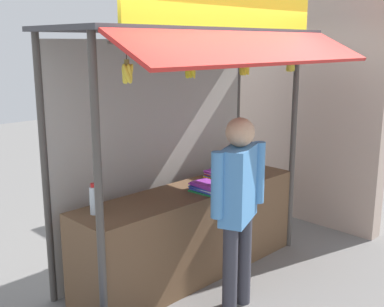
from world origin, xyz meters
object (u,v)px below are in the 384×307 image
at_px(banana_bunch_leftmost, 127,73).
at_px(banana_bunch_inner_left, 244,66).
at_px(banana_bunch_rightmost, 290,63).
at_px(vendor_person, 239,197).
at_px(banana_bunch_inner_right, 191,68).
at_px(water_bottle_front_right, 248,161).
at_px(water_bottle_far_left, 247,155).
at_px(magazine_stack_rear_center, 207,187).
at_px(magazine_stack_back_right, 222,176).
at_px(water_bottle_center, 94,200).

xyz_separation_m(banana_bunch_leftmost, banana_bunch_inner_left, (1.27, -0.00, 0.00)).
height_order(banana_bunch_leftmost, banana_bunch_rightmost, same).
bearing_deg(vendor_person, banana_bunch_inner_right, 105.60).
distance_m(water_bottle_front_right, vendor_person, 1.25).
relative_size(water_bottle_far_left, banana_bunch_inner_left, 0.89).
distance_m(water_bottle_front_right, banana_bunch_inner_left, 1.27).
distance_m(water_bottle_front_right, magazine_stack_rear_center, 0.83).
height_order(magazine_stack_back_right, banana_bunch_inner_right, banana_bunch_inner_right).
height_order(banana_bunch_rightmost, banana_bunch_inner_right, same).
bearing_deg(vendor_person, water_bottle_front_right, 12.45).
distance_m(banana_bunch_leftmost, banana_bunch_inner_left, 1.27).
relative_size(water_bottle_far_left, banana_bunch_leftmost, 0.91).
relative_size(water_bottle_center, magazine_stack_back_right, 0.82).
bearing_deg(water_bottle_center, magazine_stack_rear_center, -12.83).
bearing_deg(magazine_stack_rear_center, water_bottle_center, 167.17).
distance_m(water_bottle_center, water_bottle_front_right, 1.89).
xyz_separation_m(water_bottle_far_left, banana_bunch_rightmost, (-0.13, -0.61, 1.05)).
xyz_separation_m(banana_bunch_rightmost, banana_bunch_inner_right, (-1.37, -0.00, 0.01)).
bearing_deg(magazine_stack_back_right, magazine_stack_rear_center, -157.42).
bearing_deg(water_bottle_front_right, magazine_stack_rear_center, -167.68).
relative_size(water_bottle_center, banana_bunch_inner_right, 0.98).
height_order(water_bottle_center, water_bottle_front_right, water_bottle_front_right).
xyz_separation_m(water_bottle_far_left, vendor_person, (-1.25, -0.92, 0.02)).
xyz_separation_m(banana_bunch_inner_left, banana_bunch_inner_right, (-0.66, 0.00, 0.01)).
xyz_separation_m(magazine_stack_rear_center, vendor_person, (-0.21, -0.54, 0.08)).
distance_m(water_bottle_far_left, water_bottle_front_right, 0.31).
bearing_deg(banana_bunch_rightmost, magazine_stack_rear_center, 165.59).
height_order(banana_bunch_leftmost, banana_bunch_inner_right, same).
relative_size(magazine_stack_back_right, banana_bunch_inner_left, 1.17).
height_order(water_bottle_front_right, magazine_stack_rear_center, water_bottle_front_right).
xyz_separation_m(magazine_stack_rear_center, banana_bunch_inner_right, (-0.45, -0.24, 1.12)).
distance_m(magazine_stack_rear_center, vendor_person, 0.59).
bearing_deg(banana_bunch_inner_right, vendor_person, -51.54).
distance_m(magazine_stack_rear_center, banana_bunch_inner_right, 1.23).
distance_m(banana_bunch_inner_right, vendor_person, 1.11).
xyz_separation_m(water_bottle_center, banana_bunch_inner_left, (1.28, -0.48, 1.04)).
xyz_separation_m(water_bottle_far_left, banana_bunch_inner_left, (-0.84, -0.62, 1.04)).
xyz_separation_m(water_bottle_center, magazine_stack_rear_center, (1.07, -0.24, -0.08)).
bearing_deg(water_bottle_front_right, water_bottle_far_left, 40.52).
bearing_deg(vendor_person, banana_bunch_inner_left, 13.97).
bearing_deg(banana_bunch_leftmost, banana_bunch_inner_left, -0.15).
distance_m(water_bottle_front_right, magazine_stack_back_right, 0.44).
bearing_deg(water_bottle_center, water_bottle_front_right, -2.06).
bearing_deg(magazine_stack_back_right, banana_bunch_rightmost, -36.23).
distance_m(magazine_stack_back_right, banana_bunch_inner_left, 1.19).
relative_size(water_bottle_center, banana_bunch_leftmost, 0.96).
relative_size(water_bottle_front_right, banana_bunch_rightmost, 0.99).
xyz_separation_m(water_bottle_front_right, vendor_person, (-1.02, -0.72, 0.00)).
distance_m(magazine_stack_back_right, banana_bunch_leftmost, 1.86).
height_order(water_bottle_center, magazine_stack_back_right, water_bottle_center).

